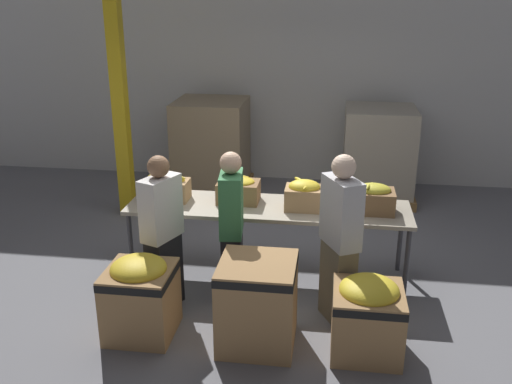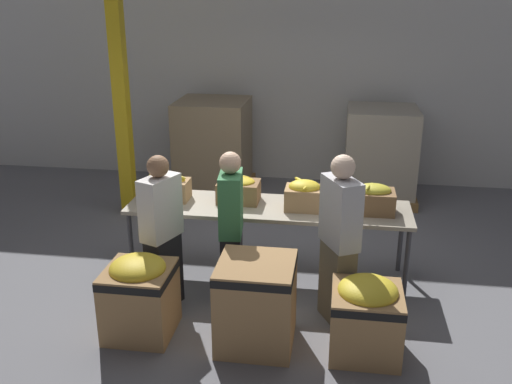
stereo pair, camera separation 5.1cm
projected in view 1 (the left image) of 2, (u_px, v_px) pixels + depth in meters
ground_plane at (268, 275)px, 6.24m from camera, size 30.00×30.00×0.00m
wall_back at (295, 54)px, 8.74m from camera, size 16.00×0.08×4.00m
sorting_table at (268, 211)px, 5.98m from camera, size 2.95×0.75×0.81m
banana_box_0 at (168, 187)px, 6.10m from camera, size 0.45×0.28×0.28m
banana_box_1 at (238, 189)px, 6.05m from camera, size 0.44×0.33×0.28m
banana_box_2 at (304, 194)px, 5.84m from camera, size 0.39×0.32×0.31m
banana_box_3 at (373, 198)px, 5.77m from camera, size 0.43×0.32×0.31m
volunteer_0 at (162, 234)px, 5.39m from camera, size 0.35×0.46×1.53m
volunteer_1 at (232, 230)px, 5.48m from camera, size 0.25×0.43×1.54m
volunteer_2 at (340, 241)px, 5.15m from camera, size 0.39×0.48×1.61m
donation_bin_0 at (140, 294)px, 5.05m from camera, size 0.59×0.59×0.75m
donation_bin_1 at (257, 300)px, 4.91m from camera, size 0.65×0.65×0.78m
donation_bin_2 at (367, 314)px, 4.81m from camera, size 0.59×0.59×0.70m
support_pillar at (117, 67)px, 7.26m from camera, size 0.18×0.18×4.00m
pallet_stack_0 at (378, 155)px, 8.30m from camera, size 1.08×1.08×1.35m
pallet_stack_1 at (212, 147)px, 8.60m from camera, size 1.12×1.12×1.40m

